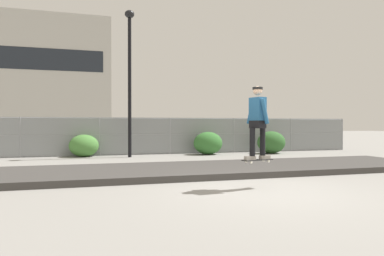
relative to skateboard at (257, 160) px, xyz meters
name	(u,v)px	position (x,y,z in m)	size (l,w,h in m)	color
ground_plane	(261,191)	(-0.05, -0.27, -0.67)	(120.00, 120.00, 0.00)	gray
gravel_berm	(214,169)	(-0.05, 2.92, -0.58)	(14.87, 3.32, 0.18)	#3D3A38
skateboard	(257,160)	(0.00, 0.00, 0.00)	(0.82, 0.38, 0.07)	black
skater	(258,118)	(0.00, 0.00, 0.98)	(0.72, 0.62, 1.71)	gray
chain_fence	(170,136)	(-0.05, 9.62, 0.26)	(20.96, 0.06, 1.85)	gray
street_lamp	(130,66)	(-2.20, 8.46, 3.53)	(0.44, 0.44, 6.74)	black
parked_car_near	(75,137)	(-4.82, 12.28, 0.17)	(4.50, 2.15, 1.66)	#566B4C
library_building	(15,81)	(-14.04, 41.04, 6.57)	(23.86, 13.89, 14.47)	#B2AFA8
shrub_left	(84,146)	(-4.24, 9.21, -0.15)	(1.34, 1.10, 1.04)	#477F38
shrub_center	(208,143)	(1.70, 8.81, -0.10)	(1.47, 1.20, 1.13)	#336B2D
shrub_right	(271,142)	(5.06, 8.49, -0.09)	(1.50, 1.22, 1.16)	#2D5B28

